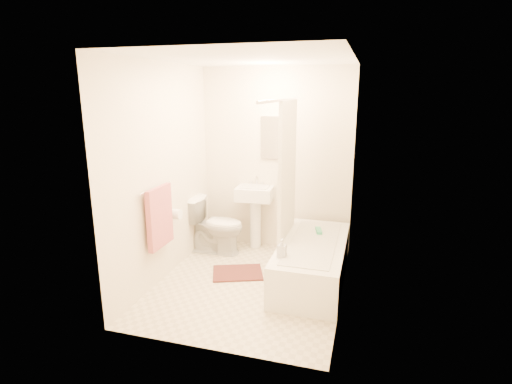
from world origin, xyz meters
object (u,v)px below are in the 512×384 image
(toilet, at_px, (216,226))
(sink, at_px, (255,215))
(bathtub, at_px, (312,261))
(soap_bottle, at_px, (282,248))
(bath_mat, at_px, (238,273))

(toilet, bearing_deg, sink, -57.74)
(bathtub, bearing_deg, toilet, 160.74)
(sink, bearing_deg, soap_bottle, -66.24)
(sink, relative_size, bath_mat, 1.63)
(sink, distance_m, bath_mat, 0.96)
(sink, bearing_deg, bathtub, -44.00)
(soap_bottle, bearing_deg, sink, 117.43)
(toilet, xyz_separation_m, bath_mat, (0.49, -0.56, -0.36))
(toilet, xyz_separation_m, soap_bottle, (1.10, -0.96, 0.18))
(sink, distance_m, soap_bottle, 1.40)
(bathtub, height_order, bath_mat, bathtub)
(bathtub, bearing_deg, sink, 139.68)
(toilet, height_order, soap_bottle, toilet)
(sink, height_order, soap_bottle, sink)
(toilet, bearing_deg, soap_bottle, -130.82)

